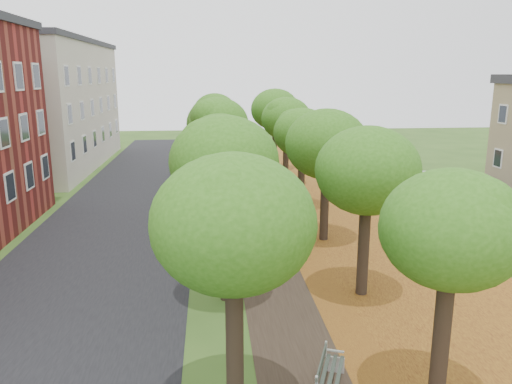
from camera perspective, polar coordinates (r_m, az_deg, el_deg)
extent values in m
cube|color=black|center=(26.60, -15.62, -3.80)|extent=(8.00, 70.00, 0.01)
cube|color=black|center=(26.29, 0.71, -3.49)|extent=(3.20, 70.00, 0.01)
cube|color=#98641C|center=(27.25, 11.24, -3.14)|extent=(7.50, 70.00, 0.01)
cube|color=black|center=(31.56, 25.69, -1.97)|extent=(9.00, 16.00, 0.01)
cylinder|color=black|center=(11.63, -2.45, -17.09)|extent=(0.40, 0.40, 3.44)
ellipsoid|color=#2B5F14|center=(10.48, -2.60, -3.39)|extent=(3.57, 3.57, 3.03)
cylinder|color=black|center=(17.08, -3.49, -6.87)|extent=(0.40, 0.40, 3.44)
ellipsoid|color=#2B5F14|center=(16.31, -3.63, 2.66)|extent=(3.57, 3.57, 3.03)
cylinder|color=black|center=(22.80, -4.00, -1.68)|extent=(0.40, 0.40, 3.44)
ellipsoid|color=#2B5F14|center=(22.23, -4.12, 5.51)|extent=(3.57, 3.57, 3.03)
cylinder|color=black|center=(28.64, -4.30, 1.42)|extent=(0.40, 0.40, 3.44)
ellipsoid|color=#2B5F14|center=(28.19, -4.40, 7.15)|extent=(3.57, 3.57, 3.03)
cylinder|color=black|center=(34.53, -4.50, 3.46)|extent=(0.40, 0.40, 3.44)
ellipsoid|color=#2B5F14|center=(34.16, -4.58, 8.22)|extent=(3.57, 3.57, 3.03)
cylinder|color=black|center=(40.46, -4.64, 4.91)|extent=(0.40, 0.40, 3.44)
ellipsoid|color=#2B5F14|center=(40.14, -4.71, 8.97)|extent=(3.57, 3.57, 3.03)
cylinder|color=black|center=(12.76, 20.45, -15.07)|extent=(0.40, 0.40, 3.44)
ellipsoid|color=#2B5F14|center=(11.71, 21.58, -2.53)|extent=(3.57, 3.57, 3.03)
cylinder|color=black|center=(17.86, 12.18, -6.24)|extent=(0.40, 0.40, 3.44)
ellipsoid|color=#2B5F14|center=(17.13, 12.65, 2.88)|extent=(3.57, 3.57, 3.03)
cylinder|color=black|center=(23.40, 7.84, -1.38)|extent=(0.40, 0.40, 3.44)
ellipsoid|color=#2B5F14|center=(22.84, 8.07, 5.62)|extent=(3.57, 3.57, 3.03)
cylinder|color=black|center=(29.12, 5.19, 1.60)|extent=(0.40, 0.40, 3.44)
ellipsoid|color=#2B5F14|center=(28.67, 5.31, 7.24)|extent=(3.57, 3.57, 3.03)
cylinder|color=black|center=(34.93, 3.42, 3.59)|extent=(0.40, 0.40, 3.44)
ellipsoid|color=#2B5F14|center=(34.56, 3.48, 8.30)|extent=(3.57, 3.57, 3.03)
cylinder|color=black|center=(40.80, 2.14, 5.01)|extent=(0.40, 0.40, 3.44)
ellipsoid|color=#2B5F14|center=(40.48, 2.18, 9.04)|extent=(3.57, 3.57, 3.03)
cube|color=beige|center=(45.43, -24.03, 8.90)|extent=(10.00, 20.00, 10.00)
cube|color=#2D2D33|center=(45.43, -24.66, 15.43)|extent=(10.30, 20.30, 0.40)
cube|color=#29342B|center=(13.14, 8.62, -19.90)|extent=(1.04, 1.79, 0.04)
cube|color=#29342B|center=(13.03, 7.49, -18.82)|extent=(0.66, 1.65, 0.25)
cube|color=silver|center=(13.93, 9.02, -18.89)|extent=(0.47, 0.23, 0.44)
cube|color=silver|center=(13.73, 9.08, -17.50)|extent=(0.43, 0.21, 0.04)
imported|color=maroon|center=(28.20, 26.39, -2.42)|extent=(4.01, 2.02, 1.26)
imported|color=#2E2D32|center=(29.89, 22.04, -1.09)|extent=(4.90, 2.82, 1.34)
imported|color=silver|center=(34.48, 19.15, 1.07)|extent=(5.78, 4.41, 1.46)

